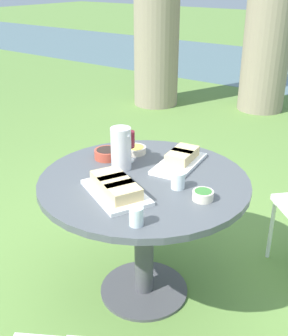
{
  "coord_description": "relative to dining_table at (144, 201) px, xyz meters",
  "views": [
    {
      "loc": [
        1.18,
        -1.59,
        1.74
      ],
      "look_at": [
        0.0,
        0.0,
        0.81
      ],
      "focal_mm": 45.0,
      "sensor_mm": 36.0,
      "label": 1
    }
  ],
  "objects": [
    {
      "name": "dining_table",
      "position": [
        0.0,
        0.0,
        0.0
      ],
      "size": [
        1.11,
        1.11,
        0.75
      ],
      "color": "#4C4C51",
      "rests_on": "ground_plane"
    },
    {
      "name": "cup_water_near",
      "position": [
        0.24,
        -0.38,
        0.18
      ],
      "size": [
        0.06,
        0.06,
        0.08
      ],
      "color": "silver",
      "rests_on": "dining_table"
    },
    {
      "name": "wine_glass",
      "position": [
        -0.2,
        0.13,
        0.26
      ],
      "size": [
        0.07,
        0.07,
        0.18
      ],
      "color": "silver",
      "rests_on": "dining_table"
    },
    {
      "name": "bowl_olives",
      "position": [
        -0.33,
        0.09,
        0.16
      ],
      "size": [
        0.15,
        0.15,
        0.05
      ],
      "color": "#B74733",
      "rests_on": "dining_table"
    },
    {
      "name": "platter_charcuterie",
      "position": [
        -0.01,
        -0.22,
        0.17
      ],
      "size": [
        0.44,
        0.37,
        0.08
      ],
      "color": "white",
      "rests_on": "dining_table"
    },
    {
      "name": "ground_plane",
      "position": [
        0.0,
        0.0,
        -0.62
      ],
      "size": [
        40.0,
        40.0,
        0.0
      ],
      "primitive_type": "plane",
      "color": "#668E42"
    },
    {
      "name": "platter_bread_main",
      "position": [
        0.06,
        0.27,
        0.17
      ],
      "size": [
        0.24,
        0.41,
        0.07
      ],
      "color": "white",
      "rests_on": "dining_table"
    },
    {
      "name": "cup_water_far",
      "position": [
        0.2,
        0.01,
        0.18
      ],
      "size": [
        0.07,
        0.07,
        0.08
      ],
      "color": "silver",
      "rests_on": "dining_table"
    },
    {
      "name": "water_pitcher",
      "position": [
        -0.18,
        0.03,
        0.25
      ],
      "size": [
        0.12,
        0.11,
        0.24
      ],
      "color": "silver",
      "rests_on": "dining_table"
    },
    {
      "name": "bowl_fries",
      "position": [
        -0.25,
        0.24,
        0.16
      ],
      "size": [
        0.14,
        0.14,
        0.04
      ],
      "color": "beige",
      "rests_on": "dining_table"
    },
    {
      "name": "bowl_salad",
      "position": [
        0.36,
        -0.02,
        0.16
      ],
      "size": [
        0.1,
        0.1,
        0.05
      ],
      "color": "beige",
      "rests_on": "dining_table"
    }
  ]
}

